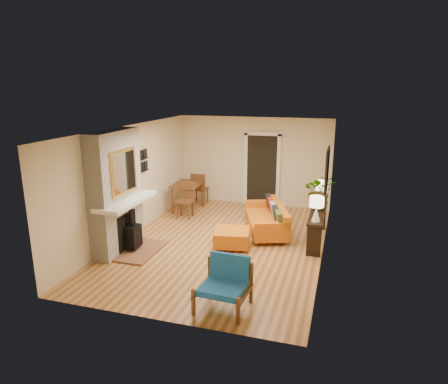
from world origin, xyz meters
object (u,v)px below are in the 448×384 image
Objects in this scene: console_table at (318,218)px; sofa at (269,219)px; blue_chair at (226,281)px; lamp_far at (321,189)px; lamp_near at (317,206)px; houseplant at (319,191)px; dining_table at (190,189)px; ottoman at (232,237)px.

sofa is at bearing 164.80° from console_table.
lamp_far is (1.21, 4.00, 0.62)m from blue_chair.
console_table is 0.83m from lamp_near.
console_table is at bearing -88.00° from houseplant.
sofa is 3.55m from blue_chair.
sofa is 1.15× the size of dining_table.
lamp_far is at bearing 90.00° from console_table.
console_table is 3.43× the size of lamp_near.
sofa is at bearing 89.39° from blue_chair.
console_table is at bearing 90.00° from lamp_near.
lamp_far is (3.64, -0.60, 0.43)m from dining_table.
dining_table is at bearing 150.78° from lamp_near.
lamp_far is (0.00, 1.44, 0.00)m from lamp_near.
ottoman is 2.54m from lamp_far.
ottoman is at bearing -117.95° from sofa.
lamp_far is at bearing -9.31° from dining_table.
houseplant is (3.63, -1.07, 0.49)m from dining_table.
lamp_near is at bearing 64.69° from blue_chair.
sofa is at bearing 62.05° from ottoman.
ottoman is at bearing -49.70° from dining_table.
lamp_far is at bearing 90.00° from lamp_near.
lamp_near reaches higher than blue_chair.
lamp_far is (1.78, 1.60, 0.84)m from ottoman.
lamp_far is (0.00, 0.76, 0.49)m from console_table.
dining_table is 3.36× the size of lamp_far.
houseplant is at bearing 90.60° from lamp_near.
lamp_near is at bearing -90.00° from console_table.
ottoman is at bearing -147.71° from houseplant.
houseplant reaches higher than lamp_far.
dining_table is 3.82m from houseplant.
sofa is 2.33× the size of ottoman.
console_table is at bearing -15.20° from sofa.
ottoman is 1.98m from lamp_near.
houseplant is (-0.01, 0.29, 0.55)m from console_table.
dining_table reaches higher than ottoman.
dining_table reaches higher than blue_chair.
sofa is 1.31m from ottoman.
ottoman is 0.48× the size of console_table.
lamp_near is (1.21, 2.56, 0.62)m from blue_chair.
console_table is 2.29× the size of houseplant.
dining_table is 0.98× the size of console_table.
lamp_far is at bearing 73.17° from blue_chair.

